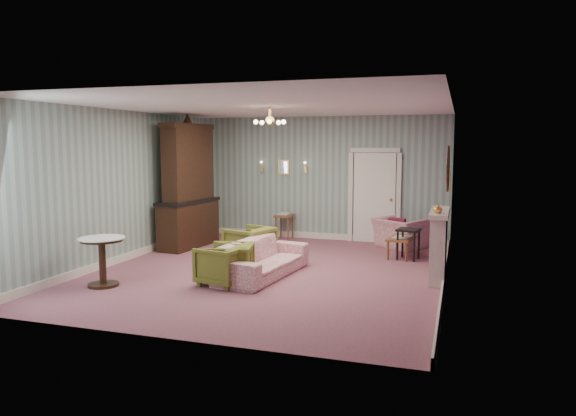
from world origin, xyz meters
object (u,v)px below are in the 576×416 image
(fireplace, at_px, (439,245))
(side_table_black, at_px, (408,244))
(olive_chair_b, at_px, (230,261))
(pedestal_table, at_px, (102,262))
(coffee_table, at_px, (401,247))
(olive_chair_a, at_px, (222,263))
(olive_chair_c, at_px, (250,243))
(dresser, at_px, (188,182))
(sofa_chintz, at_px, (263,252))
(wingback_chair, at_px, (400,228))

(fireplace, xyz_separation_m, side_table_black, (-0.62, 1.34, -0.27))
(olive_chair_b, distance_m, side_table_black, 3.73)
(pedestal_table, bearing_deg, coffee_table, 40.57)
(olive_chair_a, height_order, olive_chair_c, olive_chair_c)
(olive_chair_a, distance_m, dresser, 3.59)
(olive_chair_b, distance_m, dresser, 3.51)
(olive_chair_a, bearing_deg, olive_chair_b, 170.47)
(olive_chair_b, bearing_deg, coffee_table, 125.93)
(fireplace, bearing_deg, sofa_chintz, -165.22)
(wingback_chair, bearing_deg, dresser, 49.16)
(dresser, bearing_deg, fireplace, -7.75)
(olive_chair_b, height_order, sofa_chintz, sofa_chintz)
(olive_chair_b, bearing_deg, pedestal_table, -79.66)
(olive_chair_a, height_order, side_table_black, olive_chair_a)
(coffee_table, xyz_separation_m, pedestal_table, (-4.30, -3.68, 0.19))
(sofa_chintz, distance_m, pedestal_table, 2.60)
(wingback_chair, distance_m, coffee_table, 1.08)
(olive_chair_c, height_order, pedestal_table, pedestal_table)
(fireplace, bearing_deg, wingback_chair, 109.36)
(pedestal_table, bearing_deg, dresser, 94.78)
(olive_chair_b, bearing_deg, dresser, -153.80)
(dresser, bearing_deg, wingback_chair, 22.10)
(sofa_chintz, distance_m, wingback_chair, 3.88)
(fireplace, relative_size, pedestal_table, 1.77)
(olive_chair_a, relative_size, sofa_chintz, 0.33)
(olive_chair_c, distance_m, wingback_chair, 3.58)
(olive_chair_a, relative_size, pedestal_table, 0.90)
(olive_chair_b, xyz_separation_m, coffee_table, (2.45, 2.86, -0.15))
(wingback_chair, height_order, side_table_black, wingback_chair)
(olive_chair_c, relative_size, fireplace, 0.56)
(wingback_chair, relative_size, dresser, 0.35)
(olive_chair_c, height_order, dresser, dresser)
(fireplace, distance_m, side_table_black, 1.50)
(olive_chair_a, bearing_deg, olive_chair_c, -163.02)
(wingback_chair, relative_size, fireplace, 0.70)
(coffee_table, height_order, pedestal_table, pedestal_table)
(dresser, relative_size, coffee_table, 3.52)
(sofa_chintz, bearing_deg, olive_chair_c, 41.42)
(sofa_chintz, relative_size, dresser, 0.75)
(olive_chair_b, xyz_separation_m, side_table_black, (2.60, 2.67, -0.05))
(fireplace, distance_m, coffee_table, 1.75)
(olive_chair_b, relative_size, fireplace, 0.51)
(coffee_table, xyz_separation_m, side_table_black, (0.15, -0.19, 0.10))
(olive_chair_b, xyz_separation_m, fireplace, (3.22, 1.33, 0.22))
(coffee_table, distance_m, side_table_black, 0.26)
(wingback_chair, bearing_deg, olive_chair_a, 92.10)
(olive_chair_a, xyz_separation_m, coffee_table, (2.51, 3.03, -0.15))
(olive_chair_c, bearing_deg, dresser, -103.16)
(olive_chair_a, relative_size, olive_chair_b, 0.99)
(sofa_chintz, relative_size, wingback_chair, 2.16)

